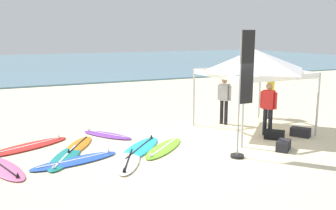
# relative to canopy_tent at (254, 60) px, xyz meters

# --- Properties ---
(ground_plane) EXTENTS (80.00, 80.00, 0.00)m
(ground_plane) POSITION_rel_canopy_tent_xyz_m (-2.54, -1.32, -2.39)
(ground_plane) COLOR beige
(sea) EXTENTS (80.00, 36.00, 0.10)m
(sea) POSITION_rel_canopy_tent_xyz_m (-2.54, 32.06, -2.34)
(sea) COLOR #568499
(sea) RESTS_ON ground
(canopy_tent) EXTENTS (3.02, 3.02, 2.75)m
(canopy_tent) POSITION_rel_canopy_tent_xyz_m (0.00, 0.00, 0.00)
(canopy_tent) COLOR #B7B7BC
(canopy_tent) RESTS_ON ground
(surfboard_pink) EXTENTS (1.28, 2.38, 0.19)m
(surfboard_pink) POSITION_rel_canopy_tent_xyz_m (-7.81, -0.49, -2.35)
(surfboard_pink) COLOR pink
(surfboard_pink) RESTS_ON ground
(surfboard_lime) EXTENTS (2.00, 1.93, 0.19)m
(surfboard_lime) POSITION_rel_canopy_tent_xyz_m (-3.59, -0.68, -2.35)
(surfboard_lime) COLOR #7AD12D
(surfboard_lime) RESTS_ON ground
(surfboard_white) EXTENTS (1.42, 2.13, 0.19)m
(surfboard_white) POSITION_rel_canopy_tent_xyz_m (-4.87, -1.30, -2.35)
(surfboard_white) COLOR white
(surfboard_white) RESTS_ON ground
(surfboard_red) EXTENTS (2.64, 1.74, 0.19)m
(surfboard_red) POSITION_rel_canopy_tent_xyz_m (-7.10, 1.14, -2.35)
(surfboard_red) COLOR red
(surfboard_red) RESTS_ON ground
(surfboard_purple) EXTENTS (1.50, 1.89, 0.19)m
(surfboard_purple) POSITION_rel_canopy_tent_xyz_m (-4.66, 1.40, -2.35)
(surfboard_purple) COLOR purple
(surfboard_purple) RESTS_ON ground
(surfboard_blue) EXTENTS (2.46, 1.17, 0.19)m
(surfboard_blue) POSITION_rel_canopy_tent_xyz_m (-6.10, -0.70, -2.35)
(surfboard_blue) COLOR blue
(surfboard_blue) RESTS_ON ground
(surfboard_orange) EXTENTS (1.43, 1.95, 0.19)m
(surfboard_orange) POSITION_rel_canopy_tent_xyz_m (-5.75, 0.61, -2.35)
(surfboard_orange) COLOR orange
(surfboard_orange) RESTS_ON ground
(surfboard_cyan) EXTENTS (2.13, 2.28, 0.19)m
(surfboard_cyan) POSITION_rel_canopy_tent_xyz_m (-4.21, -0.42, -2.35)
(surfboard_cyan) COLOR #23B2CC
(surfboard_cyan) RESTS_ON ground
(surfboard_teal) EXTENTS (1.56, 2.27, 0.19)m
(surfboard_teal) POSITION_rel_canopy_tent_xyz_m (-6.28, -0.30, -2.35)
(surfboard_teal) COLOR #19847F
(surfboard_teal) RESTS_ON ground
(person_grey) EXTENTS (0.36, 0.50, 1.71)m
(person_grey) POSITION_rel_canopy_tent_xyz_m (-0.35, 1.18, -1.40)
(person_grey) COLOR black
(person_grey) RESTS_ON ground
(person_yellow) EXTENTS (0.44, 0.40, 1.71)m
(person_yellow) POSITION_rel_canopy_tent_xyz_m (1.82, 1.25, -1.40)
(person_yellow) COLOR #2D2D33
(person_yellow) RESTS_ON ground
(person_red) EXTENTS (0.37, 0.49, 1.71)m
(person_red) POSITION_rel_canopy_tent_xyz_m (0.07, -0.74, -1.40)
(person_red) COLOR black
(person_red) RESTS_ON ground
(banner_flag) EXTENTS (0.60, 0.36, 3.40)m
(banner_flag) POSITION_rel_canopy_tent_xyz_m (-1.99, -2.16, -0.81)
(banner_flag) COLOR #99999E
(banner_flag) RESTS_ON ground
(gear_bag_near_tent) EXTENTS (0.58, 0.68, 0.28)m
(gear_bag_near_tent) POSITION_rel_canopy_tent_xyz_m (0.96, -1.28, -2.25)
(gear_bag_near_tent) COLOR #232328
(gear_bag_near_tent) RESTS_ON ground
(gear_bag_by_pole) EXTENTS (0.67, 0.62, 0.28)m
(gear_bag_by_pole) POSITION_rel_canopy_tent_xyz_m (-0.55, -2.19, -2.25)
(gear_bag_by_pole) COLOR #232328
(gear_bag_by_pole) RESTS_ON ground
(gear_bag_on_sand) EXTENTS (0.64, 0.66, 0.28)m
(gear_bag_on_sand) POSITION_rel_canopy_tent_xyz_m (-0.01, -1.18, -2.25)
(gear_bag_on_sand) COLOR black
(gear_bag_on_sand) RESTS_ON ground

